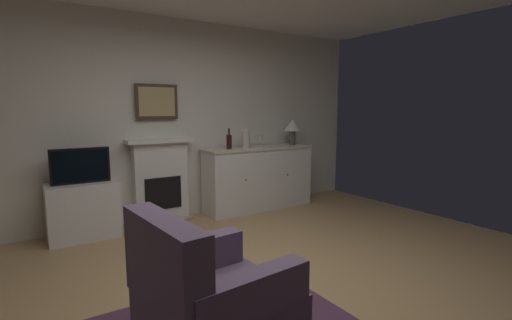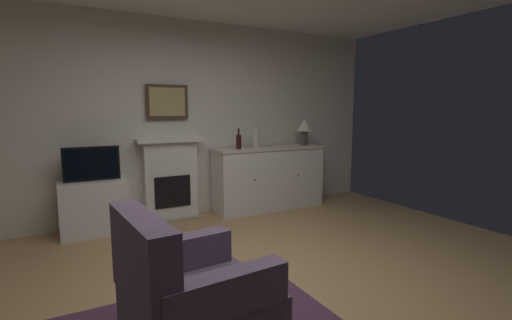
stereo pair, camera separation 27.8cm
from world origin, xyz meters
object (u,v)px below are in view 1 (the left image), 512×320
(wine_bottle, at_px, (229,141))
(vase_decorative, at_px, (246,139))
(sideboard_cabinet, at_px, (259,178))
(tv_set, at_px, (80,166))
(tv_cabinet, at_px, (83,211))
(wine_glass_left, at_px, (256,139))
(wine_glass_center, at_px, (261,139))
(fireplace_unit, at_px, (161,180))
(framed_picture, at_px, (157,102))
(armchair, at_px, (209,300))
(table_lamp, at_px, (292,127))

(wine_bottle, relative_size, vase_decorative, 1.03)
(sideboard_cabinet, xyz_separation_m, tv_set, (-2.41, -0.01, 0.39))
(wine_bottle, xyz_separation_m, tv_cabinet, (-1.91, 0.02, -0.71))
(wine_glass_left, relative_size, wine_glass_center, 1.00)
(fireplace_unit, distance_m, framed_picture, 1.03)
(sideboard_cabinet, xyz_separation_m, armchair, (-2.11, -2.67, -0.08))
(wine_glass_center, bearing_deg, armchair, -128.95)
(fireplace_unit, height_order, table_lamp, table_lamp)
(wine_bottle, height_order, armchair, wine_bottle)
(table_lamp, height_order, wine_glass_center, table_lamp)
(sideboard_cabinet, distance_m, vase_decorative, 0.65)
(wine_glass_left, bearing_deg, tv_set, 178.78)
(fireplace_unit, xyz_separation_m, framed_picture, (-0.00, 0.05, 1.03))
(framed_picture, xyz_separation_m, wine_glass_center, (1.46, -0.25, -0.53))
(fireplace_unit, distance_m, wine_glass_left, 1.46)
(sideboard_cabinet, distance_m, armchair, 3.41)
(fireplace_unit, height_order, armchair, fireplace_unit)
(table_lamp, xyz_separation_m, tv_cabinet, (-3.04, 0.02, -0.88))
(vase_decorative, bearing_deg, tv_set, 178.89)
(vase_decorative, relative_size, tv_set, 0.45)
(framed_picture, relative_size, vase_decorative, 1.96)
(tv_set, bearing_deg, sideboard_cabinet, 0.19)
(vase_decorative, height_order, tv_cabinet, vase_decorative)
(armchair, bearing_deg, vase_decorative, 54.61)
(tv_cabinet, bearing_deg, wine_bottle, -0.59)
(sideboard_cabinet, height_order, table_lamp, table_lamp)
(sideboard_cabinet, bearing_deg, wine_glass_left, -145.23)
(wine_glass_center, height_order, vase_decorative, vase_decorative)
(wine_bottle, distance_m, armchair, 3.19)
(fireplace_unit, xyz_separation_m, table_lamp, (2.06, -0.18, 0.66))
(wine_glass_center, relative_size, vase_decorative, 0.59)
(sideboard_cabinet, xyz_separation_m, vase_decorative, (-0.25, -0.05, 0.60))
(table_lamp, bearing_deg, fireplace_unit, 175.09)
(armchair, bearing_deg, table_lamp, 44.24)
(fireplace_unit, relative_size, wine_glass_center, 6.67)
(wine_bottle, relative_size, tv_set, 0.47)
(wine_glass_left, bearing_deg, wine_bottle, 172.71)
(sideboard_cabinet, bearing_deg, armchair, -128.33)
(sideboard_cabinet, distance_m, table_lamp, 0.97)
(wine_glass_left, distance_m, wine_glass_center, 0.11)
(fireplace_unit, bearing_deg, wine_glass_center, -7.92)
(framed_picture, height_order, wine_glass_left, framed_picture)
(armchair, bearing_deg, wine_bottle, 58.83)
(fireplace_unit, bearing_deg, tv_set, -169.23)
(sideboard_cabinet, height_order, wine_glass_left, wine_glass_left)
(tv_cabinet, bearing_deg, wine_glass_left, -1.79)
(fireplace_unit, xyz_separation_m, sideboard_cabinet, (1.43, -0.18, -0.09))
(table_lamp, bearing_deg, sideboard_cabinet, -180.00)
(vase_decorative, bearing_deg, sideboard_cabinet, 11.33)
(framed_picture, xyz_separation_m, sideboard_cabinet, (1.43, -0.22, -1.11))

